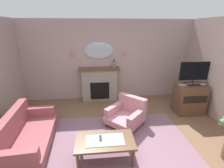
{
  "coord_description": "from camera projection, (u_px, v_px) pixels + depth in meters",
  "views": [
    {
      "loc": [
        -0.4,
        -2.59,
        2.41
      ],
      "look_at": [
        0.01,
        1.59,
        0.93
      ],
      "focal_mm": 25.47,
      "sensor_mm": 36.0,
      "label": 1
    }
  ],
  "objects": [
    {
      "name": "tv_remote",
      "position": [
        101.0,
        138.0,
        2.99
      ],
      "size": [
        0.04,
        0.16,
        0.02
      ],
      "primitive_type": "cube",
      "color": "black",
      "rests_on": "coffee_table"
    },
    {
      "name": "mantel_vase_right",
      "position": [
        114.0,
        63.0,
        5.28
      ],
      "size": [
        0.1,
        0.1,
        0.35
      ],
      "color": "#9E6084",
      "rests_on": "fireplace"
    },
    {
      "name": "tv_cabinet",
      "position": [
        189.0,
        98.0,
        4.7
      ],
      "size": [
        0.8,
        0.57,
        0.9
      ],
      "color": "brown",
      "rests_on": "ground"
    },
    {
      "name": "armchair_near_fireplace",
      "position": [
        127.0,
        113.0,
        4.16
      ],
      "size": [
        1.15,
        1.15,
        0.71
      ],
      "color": "#B77A84",
      "rests_on": "ground"
    },
    {
      "name": "patterned_rug",
      "position": [
        118.0,
        145.0,
        3.46
      ],
      "size": [
        3.2,
        2.4,
        0.01
      ],
      "primitive_type": "cube",
      "color": "#7F5B6B",
      "rests_on": "ground"
    },
    {
      "name": "wall_back",
      "position": [
        108.0,
        61.0,
        5.49
      ],
      "size": [
        6.7,
        0.1,
        2.7
      ],
      "primitive_type": "cube",
      "color": "#B29993",
      "rests_on": "ground"
    },
    {
      "name": "coffee_table",
      "position": [
        105.0,
        143.0,
        2.98
      ],
      "size": [
        1.1,
        0.6,
        0.45
      ],
      "color": "brown",
      "rests_on": "ground"
    },
    {
      "name": "fireplace",
      "position": [
        100.0,
        84.0,
        5.51
      ],
      "size": [
        1.36,
        0.36,
        1.16
      ],
      "color": "gray",
      "rests_on": "ground"
    },
    {
      "name": "wall_mirror",
      "position": [
        99.0,
        51.0,
        5.26
      ],
      "size": [
        0.96,
        0.06,
        0.56
      ],
      "primitive_type": "ellipsoid",
      "color": "#B2BCC6"
    },
    {
      "name": "floor",
      "position": [
        119.0,
        154.0,
        3.29
      ],
      "size": [
        6.7,
        6.58,
        0.1
      ],
      "primitive_type": "cube",
      "color": "brown",
      "rests_on": "ground"
    },
    {
      "name": "tv_flatscreen",
      "position": [
        194.0,
        73.0,
        4.41
      ],
      "size": [
        0.84,
        0.24,
        0.65
      ],
      "color": "black",
      "rests_on": "tv_cabinet"
    },
    {
      "name": "wall_sconce_right",
      "position": [
        124.0,
        52.0,
        5.31
      ],
      "size": [
        0.14,
        0.14,
        0.14
      ],
      "primitive_type": "cone",
      "color": "#D17066"
    },
    {
      "name": "floral_couch",
      "position": [
        25.0,
        133.0,
        3.35
      ],
      "size": [
        0.98,
        1.77,
        0.76
      ],
      "color": "#934C51",
      "rests_on": "ground"
    },
    {
      "name": "wall_sconce_left",
      "position": [
        72.0,
        53.0,
        5.15
      ],
      "size": [
        0.14,
        0.14,
        0.14
      ],
      "primitive_type": "cone",
      "color": "#D17066"
    }
  ]
}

